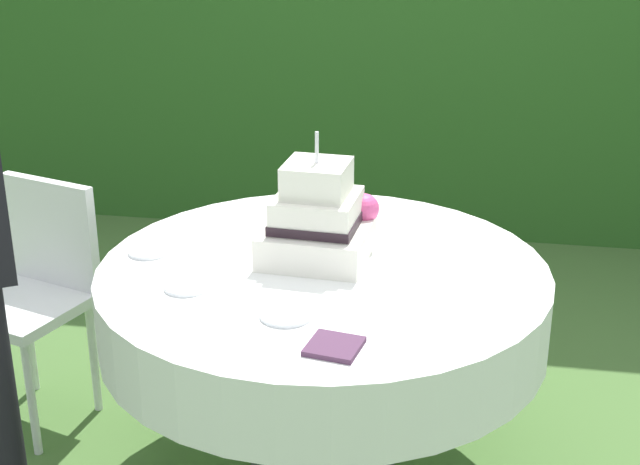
# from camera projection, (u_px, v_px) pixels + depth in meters

# --- Properties ---
(cake_table) EXTENTS (1.40, 1.40, 0.77)m
(cake_table) POSITION_uv_depth(u_px,v_px,m) (323.00, 303.00, 2.87)
(cake_table) COLOR #4C4C51
(cake_table) RESTS_ON ground_plane
(wedding_cake) EXTENTS (0.36, 0.35, 0.41)m
(wedding_cake) POSITION_uv_depth(u_px,v_px,m) (319.00, 221.00, 2.86)
(wedding_cake) COLOR white
(wedding_cake) RESTS_ON cake_table
(serving_plate_near) EXTENTS (0.15, 0.15, 0.01)m
(serving_plate_near) POSITION_uv_depth(u_px,v_px,m) (286.00, 315.00, 2.52)
(serving_plate_near) COLOR white
(serving_plate_near) RESTS_ON cake_table
(serving_plate_far) EXTENTS (0.13, 0.13, 0.01)m
(serving_plate_far) POSITION_uv_depth(u_px,v_px,m) (148.00, 251.00, 2.93)
(serving_plate_far) COLOR white
(serving_plate_far) RESTS_ON cake_table
(serving_plate_left) EXTENTS (0.13, 0.13, 0.01)m
(serving_plate_left) POSITION_uv_depth(u_px,v_px,m) (186.00, 287.00, 2.68)
(serving_plate_left) COLOR white
(serving_plate_left) RESTS_ON cake_table
(napkin_stack) EXTENTS (0.15, 0.15, 0.01)m
(napkin_stack) POSITION_uv_depth(u_px,v_px,m) (334.00, 346.00, 2.35)
(napkin_stack) COLOR #4C2D47
(napkin_stack) RESTS_ON cake_table
(garden_chair) EXTENTS (0.50, 0.50, 0.89)m
(garden_chair) POSITION_uv_depth(u_px,v_px,m) (36.00, 280.00, 3.30)
(garden_chair) COLOR white
(garden_chair) RESTS_ON ground_plane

